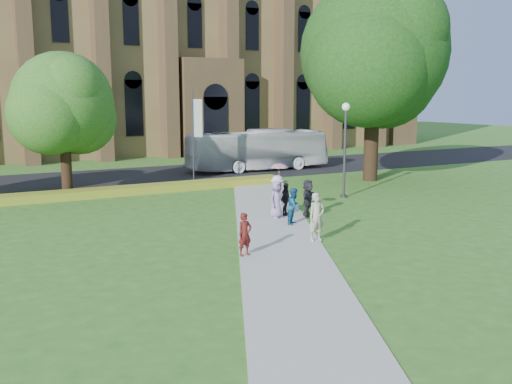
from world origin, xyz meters
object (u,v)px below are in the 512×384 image
tour_coach (258,150)px  pedestrian_0 (245,234)px  streetlamp (345,139)px  large_tree (374,53)px

tour_coach → pedestrian_0: bearing=152.0°
streetlamp → large_tree: bearing=39.3°
pedestrian_0 → large_tree: bearing=29.2°
streetlamp → pedestrian_0: 13.19m
tour_coach → pedestrian_0: size_ratio=7.17×
large_tree → tour_coach: 11.39m
large_tree → pedestrian_0: large_tree is taller
tour_coach → large_tree: bearing=-151.2°
streetlamp → tour_coach: streetlamp is taller
tour_coach → pedestrian_0: 23.57m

